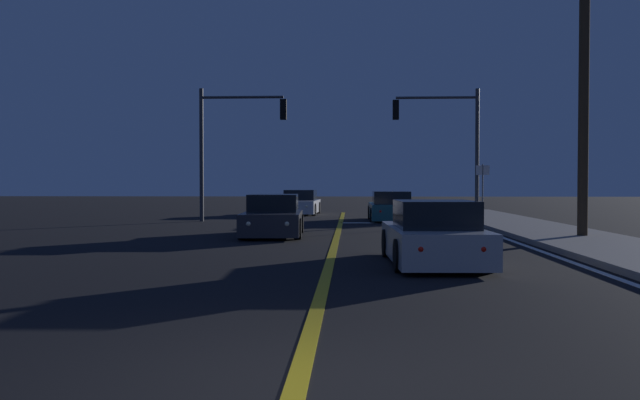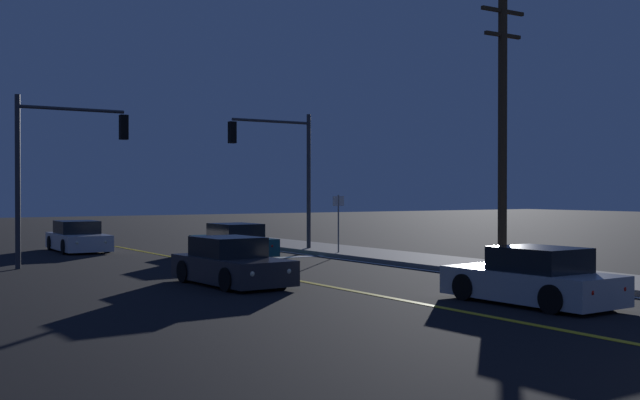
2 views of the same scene
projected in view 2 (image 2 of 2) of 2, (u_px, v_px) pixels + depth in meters
name	position (u px, v px, depth m)	size (l,w,h in m)	color
sidewalk_right	(553.00, 275.00, 23.67)	(3.20, 43.69, 0.15)	gray
lane_line_center	(366.00, 293.00, 19.90)	(0.20, 41.26, 0.01)	gold
lane_line_edge_right	(510.00, 281.00, 22.68)	(0.16, 41.26, 0.01)	white
stop_bar	(263.00, 259.00, 30.32)	(5.43, 0.50, 0.01)	white
car_side_waiting_teal	(233.00, 242.00, 31.51)	(1.99, 4.60, 1.34)	#195960
car_distant_tail_silver	(533.00, 279.00, 18.04)	(2.02, 4.29, 1.34)	#B2B5BA
car_mid_block_white	(78.00, 238.00, 34.18)	(2.10, 4.59, 1.34)	silver
car_parked_curb_charcoal	(231.00, 264.00, 21.85)	(2.07, 4.27, 1.34)	#2D2D33
traffic_signal_near_right	(282.00, 159.00, 33.38)	(3.95, 0.28, 6.04)	#38383D
traffic_signal_far_left	(59.00, 154.00, 26.97)	(3.91, 0.28, 5.93)	#38383D
utility_pole_right	(503.00, 126.00, 25.81)	(1.88, 0.30, 9.24)	#42301E
street_sign_corner	(338.00, 215.00, 31.61)	(0.56, 0.06, 2.50)	slate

